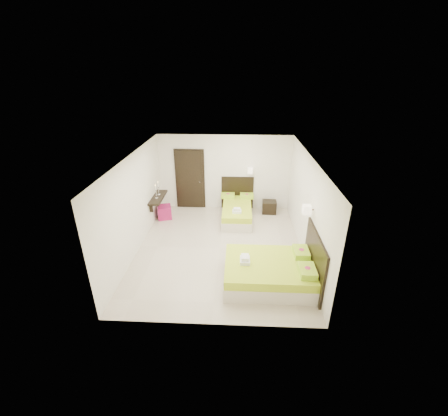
{
  "coord_description": "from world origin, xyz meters",
  "views": [
    {
      "loc": [
        0.46,
        -7.09,
        4.54
      ],
      "look_at": [
        0.1,
        0.3,
        1.1
      ],
      "focal_mm": 24.0,
      "sensor_mm": 36.0,
      "label": 1
    }
  ],
  "objects_px": {
    "nightstand": "(269,207)",
    "ottoman": "(165,212)",
    "bed_single": "(237,210)",
    "bed_double": "(273,271)"
  },
  "relations": [
    {
      "from": "nightstand",
      "to": "ottoman",
      "type": "relative_size",
      "value": 1.1
    },
    {
      "from": "bed_double",
      "to": "nightstand",
      "type": "height_order",
      "value": "bed_double"
    },
    {
      "from": "bed_single",
      "to": "bed_double",
      "type": "height_order",
      "value": "bed_double"
    },
    {
      "from": "bed_single",
      "to": "bed_double",
      "type": "relative_size",
      "value": 0.91
    },
    {
      "from": "ottoman",
      "to": "nightstand",
      "type": "bearing_deg",
      "value": 9.52
    },
    {
      "from": "bed_double",
      "to": "ottoman",
      "type": "bearing_deg",
      "value": 135.87
    },
    {
      "from": "bed_single",
      "to": "ottoman",
      "type": "xyz_separation_m",
      "value": [
        -2.41,
        -0.13,
        -0.07
      ]
    },
    {
      "from": "bed_single",
      "to": "nightstand",
      "type": "height_order",
      "value": "bed_single"
    },
    {
      "from": "nightstand",
      "to": "ottoman",
      "type": "xyz_separation_m",
      "value": [
        -3.52,
        -0.59,
        0.01
      ]
    },
    {
      "from": "bed_single",
      "to": "ottoman",
      "type": "height_order",
      "value": "bed_single"
    }
  ]
}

